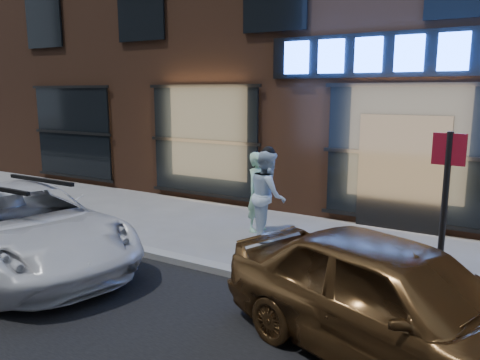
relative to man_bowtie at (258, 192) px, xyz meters
The scene contains 8 objects.
ground 3.54m from the man_bowtie, 43.03° to the right, with size 90.00×90.00×0.00m, color slate.
curb 3.52m from the man_bowtie, 43.03° to the right, with size 60.00×0.25×0.12m, color gray.
storefront_building 7.54m from the man_bowtie, 65.98° to the left, with size 30.20×8.28×10.30m.
man_bowtie is the anchor object (origin of this frame).
man_cap 0.56m from the man_bowtie, 41.59° to the right, with size 0.85×0.67×1.76m, color white.
white_suv 4.43m from the man_bowtie, 122.64° to the right, with size 2.22×4.81×1.34m, color white.
gold_sedan 5.00m from the man_bowtie, 44.73° to the right, with size 1.63×4.06×1.38m, color brown.
sign_post 4.47m from the man_bowtie, 30.53° to the right, with size 0.38×0.08×2.40m.
Camera 1 is at (1.99, -5.94, 2.87)m, focal length 35.00 mm.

